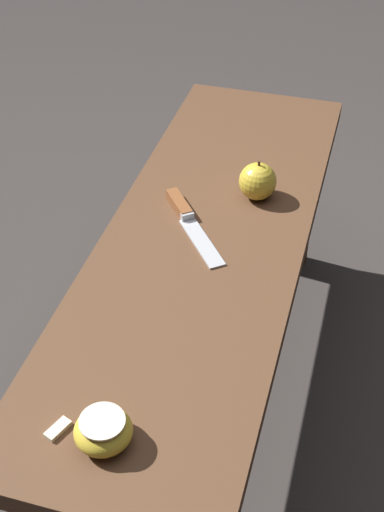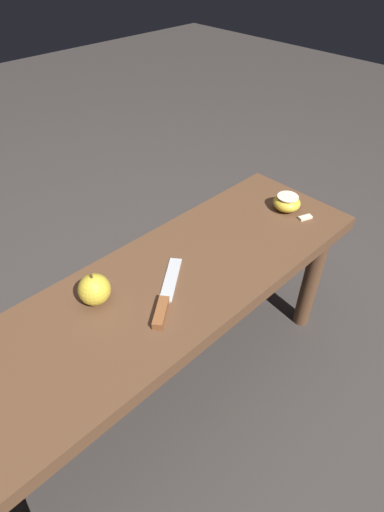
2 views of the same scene
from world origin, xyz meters
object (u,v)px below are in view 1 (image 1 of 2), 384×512
knife (186,216)px  apple_cut (103,431)px  apple_whole (258,181)px  wooden_bench (204,266)px

knife → apple_cut: apple_cut is taller
knife → apple_whole: 0.17m
apple_whole → apple_cut: (0.65, -0.08, -0.01)m
wooden_bench → knife: bearing=-130.7°
wooden_bench → apple_whole: (-0.15, 0.07, 0.12)m
wooden_bench → knife: 0.11m
knife → apple_whole: apple_whole is taller
wooden_bench → knife: knife is taller
wooden_bench → apple_cut: 0.50m
knife → apple_cut: 0.54m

